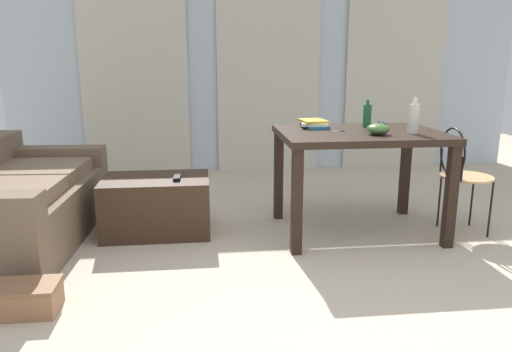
% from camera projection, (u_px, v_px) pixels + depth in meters
% --- Properties ---
extents(ground_plane, '(9.11, 9.11, 0.00)m').
position_uv_depth(ground_plane, '(307.00, 232.00, 3.82)').
color(ground_plane, beige).
extents(wall_back, '(5.97, 0.10, 2.45)m').
position_uv_depth(wall_back, '(268.00, 66.00, 5.75)').
color(wall_back, silver).
rests_on(wall_back, ground).
extents(curtains, '(4.24, 0.03, 2.01)m').
position_uv_depth(curtains, '(269.00, 85.00, 5.72)').
color(curtains, beige).
rests_on(curtains, ground).
extents(couch, '(1.00, 1.75, 0.71)m').
position_uv_depth(couch, '(12.00, 204.00, 3.55)').
color(couch, brown).
rests_on(couch, ground).
extents(coffee_table, '(0.80, 0.54, 0.43)m').
position_uv_depth(coffee_table, '(157.00, 205.00, 3.78)').
color(coffee_table, '#382619').
rests_on(coffee_table, ground).
extents(craft_table, '(1.20, 0.89, 0.79)m').
position_uv_depth(craft_table, '(359.00, 146.00, 3.69)').
color(craft_table, black).
rests_on(craft_table, ground).
extents(wire_chair, '(0.38, 0.39, 0.82)m').
position_uv_depth(wire_chair, '(460.00, 168.00, 3.71)').
color(wire_chair, tan).
rests_on(wire_chair, ground).
extents(bottle_near, '(0.06, 0.06, 0.21)m').
position_uv_depth(bottle_near, '(367.00, 116.00, 3.84)').
color(bottle_near, '#195B2D').
rests_on(bottle_near, craft_table).
extents(bottle_far, '(0.07, 0.07, 0.26)m').
position_uv_depth(bottle_far, '(414.00, 118.00, 3.52)').
color(bottle_far, beige).
rests_on(bottle_far, craft_table).
extents(bowl, '(0.16, 0.16, 0.08)m').
position_uv_depth(bowl, '(378.00, 129.00, 3.49)').
color(bowl, '#477033').
rests_on(bowl, craft_table).
extents(book_stack, '(0.24, 0.31, 0.06)m').
position_uv_depth(book_stack, '(314.00, 124.00, 3.86)').
color(book_stack, '#1E668C').
rests_on(book_stack, craft_table).
extents(tv_remote_on_table, '(0.08, 0.17, 0.02)m').
position_uv_depth(tv_remote_on_table, '(382.00, 124.00, 3.99)').
color(tv_remote_on_table, '#232326').
rests_on(tv_remote_on_table, craft_table).
extents(scissors, '(0.10, 0.06, 0.00)m').
position_uv_depth(scissors, '(340.00, 131.00, 3.64)').
color(scissors, '#9EA0A5').
rests_on(scissors, craft_table).
extents(tv_remote_primary, '(0.05, 0.17, 0.03)m').
position_uv_depth(tv_remote_primary, '(177.00, 177.00, 3.68)').
color(tv_remote_primary, black).
rests_on(tv_remote_primary, coffee_table).
extents(shoebox, '(0.37, 0.24, 0.16)m').
position_uv_depth(shoebox, '(23.00, 298.00, 2.60)').
color(shoebox, '#996B47').
rests_on(shoebox, ground).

